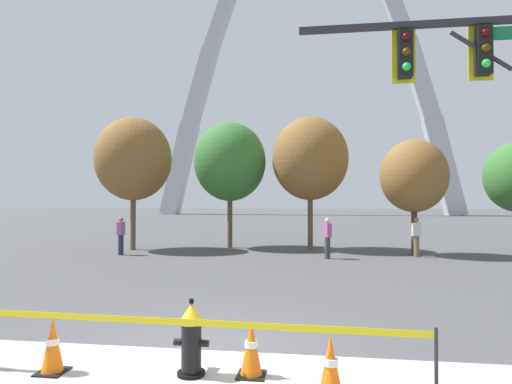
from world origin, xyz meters
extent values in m
plane|color=#474749|center=(0.00, 0.00, 0.00)|extent=(240.00, 240.00, 0.00)
cylinder|color=black|center=(-0.02, -0.93, 0.03)|extent=(0.36, 0.36, 0.05)
cylinder|color=black|center=(-0.02, -0.93, 0.36)|extent=(0.26, 0.26, 0.62)
cylinder|color=gold|center=(-0.02, -0.93, 0.69)|extent=(0.30, 0.30, 0.04)
cone|color=gold|center=(-0.02, -0.93, 0.82)|extent=(0.30, 0.30, 0.22)
cylinder|color=black|center=(-0.02, -0.93, 0.96)|extent=(0.06, 0.06, 0.06)
cylinder|color=black|center=(-0.20, -0.93, 0.42)|extent=(0.10, 0.09, 0.09)
cylinder|color=black|center=(0.16, -0.93, 0.42)|extent=(0.10, 0.09, 0.09)
cylinder|color=black|center=(-0.02, -0.73, 0.33)|extent=(0.13, 0.14, 0.13)
cylinder|color=black|center=(-0.02, -0.65, 0.33)|extent=(0.15, 0.03, 0.15)
cylinder|color=#232326|center=(2.88, -1.40, 0.44)|extent=(0.04, 0.04, 0.87)
cube|color=yellow|center=(-0.17, -1.30, 0.79)|extent=(6.11, 0.21, 0.08)
cone|color=orange|center=(1.74, -1.33, 0.38)|extent=(0.28, 0.28, 0.70)
cylinder|color=white|center=(1.74, -1.33, 0.42)|extent=(0.17, 0.17, 0.08)
cube|color=black|center=(-1.85, -1.11, 0.01)|extent=(0.36, 0.36, 0.03)
cone|color=orange|center=(-1.85, -1.11, 0.38)|extent=(0.28, 0.28, 0.70)
cylinder|color=white|center=(-1.85, -1.11, 0.42)|extent=(0.17, 0.17, 0.08)
cube|color=black|center=(0.75, -0.85, 0.01)|extent=(0.36, 0.36, 0.03)
cone|color=orange|center=(0.75, -0.85, 0.38)|extent=(0.28, 0.28, 0.70)
cylinder|color=white|center=(0.75, -0.85, 0.42)|extent=(0.17, 0.17, 0.08)
cube|color=#232326|center=(3.67, 2.05, 5.60)|extent=(4.80, 0.12, 0.12)
cylinder|color=#232326|center=(4.63, 2.05, 5.05)|extent=(1.11, 0.08, 0.81)
cube|color=black|center=(4.67, 2.05, 5.05)|extent=(0.26, 0.24, 0.90)
cube|color=gold|center=(4.67, 2.19, 5.05)|extent=(0.44, 0.03, 1.04)
sphere|color=#360606|center=(4.67, 1.92, 5.33)|extent=(0.16, 0.16, 0.16)
sphere|color=#392706|center=(4.67, 1.92, 5.05)|extent=(0.16, 0.16, 0.16)
sphere|color=green|center=(4.67, 1.92, 4.77)|extent=(0.16, 0.16, 0.16)
cube|color=black|center=(3.27, 2.05, 5.05)|extent=(0.26, 0.24, 0.90)
cube|color=gold|center=(3.27, 2.19, 5.05)|extent=(0.44, 0.03, 1.04)
sphere|color=#360606|center=(3.27, 1.92, 5.33)|extent=(0.16, 0.16, 0.16)
sphere|color=#392706|center=(3.27, 1.92, 5.05)|extent=(0.16, 0.16, 0.16)
sphere|color=green|center=(3.27, 1.92, 4.77)|extent=(0.16, 0.16, 0.16)
cube|color=#B2B5BC|center=(-21.29, 63.75, 7.56)|extent=(6.23, 2.73, 15.84)
cube|color=#B2B5BC|center=(-17.74, 63.75, 21.42)|extent=(5.97, 2.49, 13.37)
cube|color=#B2B5BC|center=(-14.19, 63.75, 32.76)|extent=(5.70, 2.25, 10.92)
cube|color=#B2B5BC|center=(14.19, 63.75, 32.76)|extent=(5.70, 2.25, 10.92)
cube|color=#B2B5BC|center=(17.74, 63.75, 21.42)|extent=(5.97, 2.49, 13.37)
cube|color=#B2B5BC|center=(21.29, 63.75, 7.56)|extent=(6.23, 2.73, 15.84)
cylinder|color=brown|center=(-6.83, 12.57, 1.32)|extent=(0.24, 0.24, 2.63)
ellipsoid|color=brown|center=(-6.83, 12.57, 4.21)|extent=(3.51, 3.51, 3.86)
cylinder|color=brown|center=(-2.55, 14.04, 1.30)|extent=(0.24, 0.24, 2.60)
ellipsoid|color=#336B2D|center=(-2.55, 14.04, 4.16)|extent=(3.47, 3.47, 3.81)
cylinder|color=brown|center=(1.31, 13.78, 1.32)|extent=(0.24, 0.24, 2.65)
ellipsoid|color=brown|center=(1.31, 13.78, 4.24)|extent=(3.53, 3.53, 3.89)
cylinder|color=#473323|center=(5.63, 12.27, 1.03)|extent=(0.24, 0.24, 2.07)
ellipsoid|color=brown|center=(5.63, 12.27, 3.31)|extent=(2.76, 2.76, 3.04)
cylinder|color=#38383D|center=(2.02, 10.69, 0.42)|extent=(0.22, 0.22, 0.84)
cube|color=#995193|center=(2.02, 10.69, 1.11)|extent=(0.34, 0.39, 0.54)
sphere|color=beige|center=(2.02, 10.69, 1.49)|extent=(0.20, 0.20, 0.20)
cylinder|color=brown|center=(5.61, 11.79, 0.42)|extent=(0.22, 0.22, 0.84)
cube|color=beige|center=(5.61, 11.79, 1.11)|extent=(0.36, 0.24, 0.54)
sphere|color=#936B4C|center=(5.61, 11.79, 1.49)|extent=(0.20, 0.20, 0.20)
cylinder|color=#232847|center=(-6.51, 10.66, 0.42)|extent=(0.22, 0.22, 0.84)
cube|color=#995193|center=(-6.51, 10.66, 1.11)|extent=(0.24, 0.36, 0.54)
sphere|color=#936B4C|center=(-6.51, 10.66, 1.49)|extent=(0.20, 0.20, 0.20)
camera|label=1|loc=(1.59, -6.37, 2.26)|focal=30.16mm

